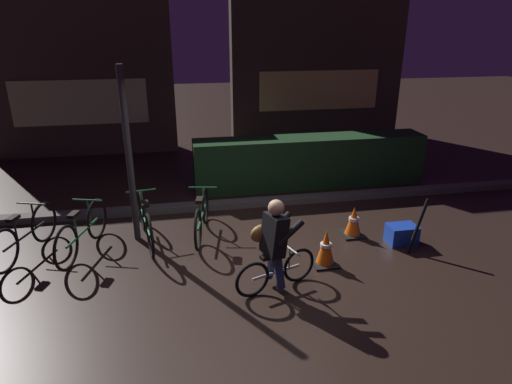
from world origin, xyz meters
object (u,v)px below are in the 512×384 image
Objects in this scene: traffic_cone_near at (326,248)px; closed_umbrella at (418,226)px; parked_bike_leftmost at (25,235)px; parked_bike_left_mid at (83,231)px; blue_crate at (402,234)px; cyclist at (274,245)px; traffic_cone_far at (354,222)px; street_post at (129,158)px; parked_bike_center_right at (202,216)px; parked_bike_center_left at (146,221)px.

closed_umbrella is at bearing 5.80° from traffic_cone_near.
parked_bike_left_mid is at bearing -74.89° from parked_bike_leftmost.
blue_crate is 0.37m from closed_umbrella.
parked_bike_left_mid is 1.26× the size of cyclist.
traffic_cone_far is 0.76m from blue_crate.
closed_umbrella reaches higher than traffic_cone_near.
closed_umbrella is at bearing -5.03° from cyclist.
parked_bike_left_mid reaches higher than parked_bike_leftmost.
parked_bike_center_right is (1.03, -0.05, -1.01)m from street_post.
parked_bike_left_mid is at bearing 163.76° from traffic_cone_near.
cyclist is at bearing -95.43° from parked_bike_leftmost.
traffic_cone_far is at bearing 46.98° from traffic_cone_near.
street_post reaches higher than parked_bike_center_right.
parked_bike_center_left reaches higher than traffic_cone_far.
cyclist is (1.67, -1.63, 0.28)m from parked_bike_center_left.
parked_bike_center_left is 0.88m from parked_bike_center_right.
traffic_cone_near is (3.43, -1.00, -0.08)m from parked_bike_left_mid.
traffic_cone_far is 1.14× the size of blue_crate.
parked_bike_center_left is 2.79m from traffic_cone_near.
blue_crate is (3.91, -0.77, -0.20)m from parked_bike_center_left.
parked_bike_center_left is 1.95× the size of closed_umbrella.
traffic_cone_near is 1.09m from traffic_cone_far.
traffic_cone_near is (4.24, -1.05, -0.08)m from parked_bike_leftmost.
blue_crate is 2.45m from cyclist.
parked_bike_left_mid is 0.95× the size of parked_bike_center_left.
street_post is at bearing -62.24° from parked_bike_leftmost.
parked_bike_center_left reaches higher than parked_bike_left_mid.
traffic_cone_near is 1.06× the size of traffic_cone_far.
parked_bike_left_mid is 2.94× the size of traffic_cone_near.
closed_umbrella is at bearing -80.35° from parked_bike_leftmost.
cyclist reaches higher than traffic_cone_far.
parked_bike_center_left is 3.99m from blue_crate.
street_post is 1.88m from parked_bike_leftmost.
cyclist is 1.47× the size of closed_umbrella.
street_post is 2.16× the size of cyclist.
parked_bike_center_right is 3.16m from blue_crate.
traffic_cone_near reaches higher than blue_crate.
cyclist is at bearing -144.17° from parked_bike_center_left.
traffic_cone_far is (3.42, -0.51, -1.11)m from street_post.
parked_bike_leftmost is 0.81m from parked_bike_left_mid.
closed_umbrella reaches higher than parked_bike_left_mid.
cyclist is (0.79, -1.71, 0.29)m from parked_bike_center_right.
street_post is at bearing 142.03° from closed_umbrella.
parked_bike_center_left is at bearing -67.22° from parked_bike_leftmost.
parked_bike_left_mid is at bearing 130.84° from cyclist.
street_post is at bearing -51.63° from parked_bike_left_mid.
parked_bike_center_right is at bearing 142.96° from traffic_cone_near.
parked_bike_center_left is 4.13m from closed_umbrella.
blue_crate is at bearing 88.84° from closed_umbrella.
street_post is 1.29m from parked_bike_left_mid.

